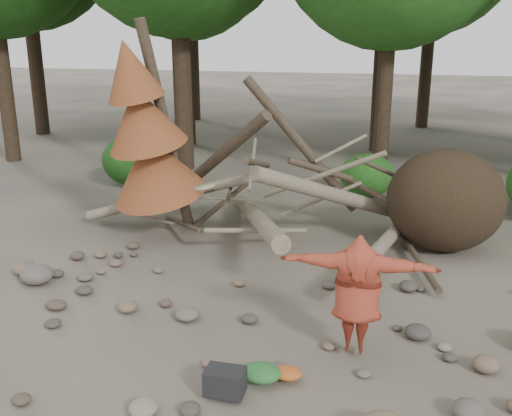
# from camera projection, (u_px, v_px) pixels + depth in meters

# --- Properties ---
(ground) EXTENTS (120.00, 120.00, 0.00)m
(ground) POSITION_uv_depth(u_px,v_px,m) (248.00, 337.00, 7.87)
(ground) COLOR #514C44
(ground) RESTS_ON ground
(deadfall_pile) EXTENTS (8.55, 5.24, 3.30)m
(deadfall_pile) POSITION_uv_depth(u_px,v_px,m) (413.00, 201.00, 10.94)
(deadfall_pile) COLOR #332619
(deadfall_pile) RESTS_ON ground
(dead_conifer) EXTENTS (2.06, 2.16, 4.35)m
(dead_conifer) POSITION_uv_depth(u_px,v_px,m) (147.00, 136.00, 11.20)
(dead_conifer) COLOR #4C3F30
(dead_conifer) RESTS_ON ground
(bush_left) EXTENTS (1.80, 1.80, 1.44)m
(bush_left) POSITION_uv_depth(u_px,v_px,m) (135.00, 159.00, 15.76)
(bush_left) COLOR #1C4F15
(bush_left) RESTS_ON ground
(bush_mid) EXTENTS (1.40, 1.40, 1.12)m
(bush_mid) POSITION_uv_depth(u_px,v_px,m) (367.00, 175.00, 14.66)
(bush_mid) COLOR #26651D
(bush_mid) RESTS_ON ground
(frisbee_thrower) EXTENTS (3.11, 0.65, 2.13)m
(frisbee_thrower) POSITION_uv_depth(u_px,v_px,m) (357.00, 294.00, 7.17)
(frisbee_thrower) COLOR #9B3623
(frisbee_thrower) RESTS_ON ground
(backpack) EXTENTS (0.46, 0.32, 0.30)m
(backpack) POSITION_uv_depth(u_px,v_px,m) (225.00, 386.00, 6.51)
(backpack) COLOR black
(backpack) RESTS_ON ground
(cloth_green) EXTENTS (0.49, 0.41, 0.18)m
(cloth_green) POSITION_uv_depth(u_px,v_px,m) (261.00, 376.00, 6.79)
(cloth_green) COLOR #2A6A2F
(cloth_green) RESTS_ON ground
(cloth_orange) EXTENTS (0.35, 0.29, 0.13)m
(cloth_orange) POSITION_uv_depth(u_px,v_px,m) (287.00, 377.00, 6.84)
(cloth_orange) COLOR #B8541F
(cloth_orange) RESTS_ON ground
(boulder_mid_left) EXTENTS (0.56, 0.51, 0.34)m
(boulder_mid_left) POSITION_uv_depth(u_px,v_px,m) (36.00, 274.00, 9.52)
(boulder_mid_left) COLOR #666056
(boulder_mid_left) RESTS_ON ground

